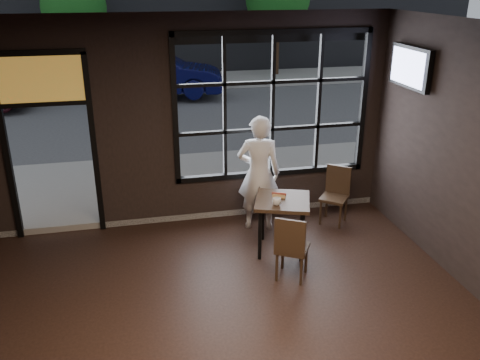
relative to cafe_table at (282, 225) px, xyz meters
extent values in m
cube|color=black|center=(-1.01, -2.25, 2.81)|extent=(6.00, 7.00, 0.02)
cube|color=black|center=(0.19, 1.25, 1.40)|extent=(3.06, 0.12, 2.28)
cube|color=orange|center=(-3.11, 1.25, 1.95)|extent=(1.20, 0.06, 0.70)
cube|color=#545456|center=(-1.01, 21.75, -0.42)|extent=(60.00, 41.00, 0.04)
cube|color=black|center=(0.00, 0.00, 0.00)|extent=(0.93, 0.93, 0.80)
cube|color=black|center=(-0.07, -0.70, 0.05)|extent=(0.54, 0.54, 0.90)
cube|color=black|center=(1.06, 0.67, 0.05)|extent=(0.55, 0.55, 0.90)
imported|color=silver|center=(-0.14, 0.79, 0.49)|extent=(0.73, 0.57, 1.79)
imported|color=silver|center=(-0.13, -0.15, 0.44)|extent=(0.16, 0.16, 0.10)
cube|color=black|center=(1.92, 0.36, 2.07)|extent=(0.11, 0.98, 0.58)
imported|color=#080937|center=(-1.06, 10.19, 0.39)|extent=(4.36, 2.11, 1.38)
cylinder|color=#332114|center=(-3.57, 13.18, 0.62)|extent=(0.19, 0.19, 2.04)
sphere|color=#1C5F1C|center=(-3.57, 13.18, 2.28)|extent=(2.22, 2.22, 2.22)
cylinder|color=#332114|center=(3.77, 13.22, 0.71)|extent=(0.20, 0.20, 2.22)
camera|label=1|loc=(-1.96, -6.11, 3.24)|focal=38.00mm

